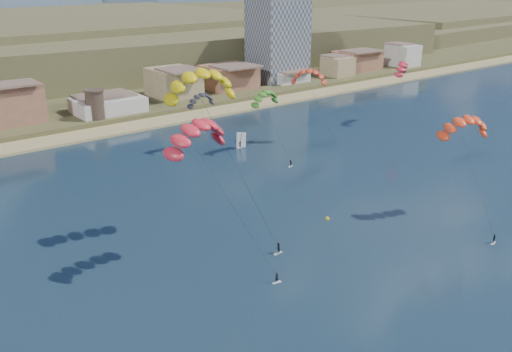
# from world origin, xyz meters

# --- Properties ---
(ground) EXTENTS (2400.00, 2400.00, 0.00)m
(ground) POSITION_xyz_m (0.00, 0.00, 0.00)
(ground) COLOR black
(ground) RESTS_ON ground
(beach) EXTENTS (2200.00, 12.00, 0.90)m
(beach) POSITION_xyz_m (0.00, 106.00, 0.25)
(beach) COLOR tan
(beach) RESTS_ON ground
(foothills) EXTENTS (940.00, 210.00, 18.00)m
(foothills) POSITION_xyz_m (22.39, 232.47, 9.08)
(foothills) COLOR brown
(foothills) RESTS_ON ground
(apartment_tower) EXTENTS (20.00, 16.00, 32.00)m
(apartment_tower) POSITION_xyz_m (85.00, 128.00, 17.82)
(apartment_tower) COLOR gray
(apartment_tower) RESTS_ON ground
(watchtower) EXTENTS (5.82, 5.82, 8.60)m
(watchtower) POSITION_xyz_m (5.00, 114.00, 6.37)
(watchtower) COLOR #47382D
(watchtower) RESTS_ON ground
(kitesurfer_red) EXTENTS (12.48, 15.01, 25.15)m
(kitesurfer_red) POSITION_xyz_m (-13.89, 27.71, 21.35)
(kitesurfer_red) COLOR silver
(kitesurfer_red) RESTS_ON ground
(kitesurfer_yellow) EXTENTS (12.83, 16.80, 30.24)m
(kitesurfer_yellow) POSITION_xyz_m (-7.50, 36.18, 26.28)
(kitesurfer_yellow) COLOR silver
(kitesurfer_yellow) RESTS_ON ground
(kitesurfer_orange) EXTENTS (11.35, 15.44, 21.15)m
(kitesurfer_orange) POSITION_xyz_m (33.26, 15.20, 17.19)
(kitesurfer_orange) COLOR silver
(kitesurfer_orange) RESTS_ON ground
(kitesurfer_green) EXTENTS (9.07, 15.44, 18.22)m
(kitesurfer_green) POSITION_xyz_m (28.72, 65.36, 13.93)
(kitesurfer_green) COLOR silver
(kitesurfer_green) RESTS_ON ground
(distant_kite_dark) EXTENTS (8.10, 5.84, 16.24)m
(distant_kite_dark) POSITION_xyz_m (16.76, 75.47, 13.35)
(distant_kite_dark) COLOR #262626
(distant_kite_dark) RESTS_ON ground
(distant_kite_orange) EXTENTS (9.10, 9.53, 20.60)m
(distant_kite_orange) POSITION_xyz_m (43.16, 65.59, 17.61)
(distant_kite_orange) COLOR #262626
(distant_kite_orange) RESTS_ON ground
(distant_kite_red) EXTENTS (9.34, 7.73, 19.51)m
(distant_kite_red) POSITION_xyz_m (76.32, 62.68, 16.63)
(distant_kite_red) COLOR #262626
(distant_kite_red) RESTS_ON ground
(windsurfer) EXTENTS (2.26, 2.48, 3.90)m
(windsurfer) POSITION_xyz_m (25.53, 71.36, 1.24)
(windsurfer) COLOR silver
(windsurfer) RESTS_ON ground
(buoy) EXTENTS (0.79, 0.79, 0.79)m
(buoy) POSITION_xyz_m (12.81, 27.40, 0.13)
(buoy) COLOR yellow
(buoy) RESTS_ON ground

